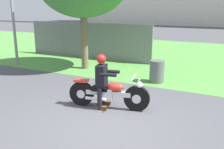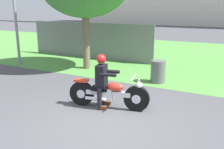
{
  "view_description": "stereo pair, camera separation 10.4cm",
  "coord_description": "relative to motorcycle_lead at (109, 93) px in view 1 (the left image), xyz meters",
  "views": [
    {
      "loc": [
        2.52,
        -4.55,
        2.54
      ],
      "look_at": [
        -0.41,
        1.11,
        0.85
      ],
      "focal_mm": 40.77,
      "sensor_mm": 36.0,
      "label": 1
    },
    {
      "loc": [
        2.61,
        -4.5,
        2.54
      ],
      "look_at": [
        -0.41,
        1.11,
        0.85
      ],
      "focal_mm": 40.77,
      "sensor_mm": 36.0,
      "label": 2
    }
  ],
  "objects": [
    {
      "name": "rider_lead",
      "position": [
        -0.16,
        -0.03,
        0.42
      ],
      "size": [
        0.61,
        0.54,
        1.41
      ],
      "rotation": [
        0.0,
        0.0,
        0.22
      ],
      "color": "black",
      "rests_on": "ground"
    },
    {
      "name": "grass_verge",
      "position": [
        0.4,
        8.22,
        -0.39
      ],
      "size": [
        60.0,
        12.0,
        0.01
      ],
      "primitive_type": "cube",
      "color": "#549342",
      "rests_on": "ground"
    },
    {
      "name": "fence_segment",
      "position": [
        -4.18,
        5.46,
        0.5
      ],
      "size": [
        7.0,
        0.06,
        1.8
      ],
      "primitive_type": "cube",
      "color": "slate",
      "rests_on": "ground"
    },
    {
      "name": "ground",
      "position": [
        0.4,
        -0.91,
        -0.4
      ],
      "size": [
        120.0,
        120.0,
        0.0
      ],
      "primitive_type": "plane",
      "color": "#4C4C51"
    },
    {
      "name": "motorcycle_lead",
      "position": [
        0.0,
        0.0,
        0.0
      ],
      "size": [
        2.11,
        0.76,
        0.88
      ],
      "rotation": [
        0.0,
        0.0,
        0.22
      ],
      "color": "black",
      "rests_on": "ground"
    },
    {
      "name": "trash_can",
      "position": [
        0.38,
        2.84,
        -0.01
      ],
      "size": [
        0.51,
        0.51,
        0.77
      ],
      "primitive_type": "cylinder",
      "color": "#595E5B",
      "rests_on": "ground"
    }
  ]
}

